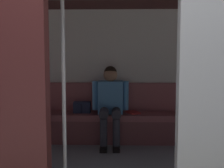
{
  "coord_description": "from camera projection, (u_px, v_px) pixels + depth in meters",
  "views": [
    {
      "loc": [
        -0.07,
        2.39,
        1.36
      ],
      "look_at": [
        0.03,
        -1.17,
        1.0
      ],
      "focal_mm": 47.58,
      "sensor_mm": 36.0,
      "label": 1
    }
  ],
  "objects": [
    {
      "name": "handbag",
      "position": [
        82.0,
        107.0,
        4.6
      ],
      "size": [
        0.26,
        0.15,
        0.17
      ],
      "color": "#262D4C",
      "rests_on": "bench_seat"
    },
    {
      "name": "grab_pole_door",
      "position": [
        64.0,
        90.0,
        2.78
      ],
      "size": [
        0.04,
        0.04,
        2.04
      ],
      "primitive_type": "cylinder",
      "color": "silver",
      "rests_on": "ground_plane"
    },
    {
      "name": "person_seated",
      "position": [
        110.0,
        100.0,
        4.46
      ],
      "size": [
        0.55,
        0.68,
        1.18
      ],
      "color": "#4C8CC6",
      "rests_on": "ground_plane"
    },
    {
      "name": "book",
      "position": [
        133.0,
        112.0,
        4.56
      ],
      "size": [
        0.23,
        0.26,
        0.03
      ],
      "primitive_type": "cube",
      "rotation": [
        0.0,
        0.0,
        0.47
      ],
      "color": "#B22D2D",
      "rests_on": "bench_seat"
    },
    {
      "name": "train_car",
      "position": [
        108.0,
        47.0,
        3.5
      ],
      "size": [
        6.4,
        2.59,
        2.18
      ],
      "color": "silver",
      "rests_on": "ground_plane"
    },
    {
      "name": "bench_seat",
      "position": [
        116.0,
        120.0,
        4.55
      ],
      "size": [
        2.6,
        0.44,
        0.45
      ],
      "color": "#935156",
      "rests_on": "ground_plane"
    }
  ]
}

